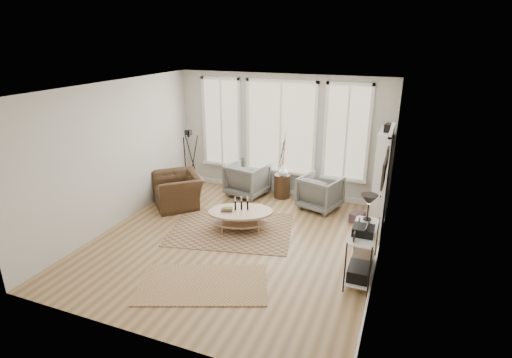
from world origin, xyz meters
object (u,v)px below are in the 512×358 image
at_px(low_shelf, 362,248).
at_px(armchair_right, 320,192).
at_px(armchair_left, 247,179).
at_px(side_table, 282,167).
at_px(coffee_table, 240,215).
at_px(accent_chair, 178,190).
at_px(bookcase, 383,174).

xyz_separation_m(low_shelf, armchair_right, (-1.23, 2.44, -0.13)).
height_order(armchair_left, side_table, side_table).
xyz_separation_m(coffee_table, armchair_right, (1.26, 1.62, 0.06)).
relative_size(coffee_table, armchair_left, 1.69).
bearing_deg(accent_chair, side_table, 78.24).
relative_size(bookcase, low_shelf, 1.58).
distance_m(low_shelf, accent_chair, 4.54).
distance_m(coffee_table, side_table, 2.00).
height_order(armchair_right, accent_chair, armchair_right).
bearing_deg(bookcase, accent_chair, -165.84).
relative_size(armchair_left, armchair_right, 1.06).
bearing_deg(armchair_left, accent_chair, 55.06).
height_order(coffee_table, armchair_right, armchair_right).
bearing_deg(armchair_left, coffee_table, 120.10).
bearing_deg(armchair_right, armchair_left, 13.06).
distance_m(armchair_right, accent_chair, 3.25).
distance_m(coffee_table, accent_chair, 1.92).
height_order(bookcase, low_shelf, bookcase).
bearing_deg(armchair_right, coffee_table, 69.67).
bearing_deg(armchair_left, bookcase, -169.02).
bearing_deg(low_shelf, side_table, 129.07).
relative_size(armchair_right, side_table, 0.52).
bearing_deg(low_shelf, accent_chair, 161.80).
xyz_separation_m(low_shelf, side_table, (-2.23, 2.75, 0.27)).
bearing_deg(accent_chair, bookcase, 59.89).
bearing_deg(coffee_table, low_shelf, -18.09).
bearing_deg(armchair_right, accent_chair, 35.80).
xyz_separation_m(bookcase, side_table, (-2.29, 0.22, -0.18)).
xyz_separation_m(armchair_right, side_table, (-1.00, 0.31, 0.40)).
xyz_separation_m(bookcase, coffee_table, (-2.55, -1.71, -0.64)).
xyz_separation_m(low_shelf, armchair_left, (-3.06, 2.58, -0.11)).
xyz_separation_m(armchair_left, accent_chair, (-1.25, -1.16, -0.04)).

